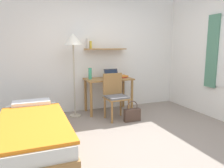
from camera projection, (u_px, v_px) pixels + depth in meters
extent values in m
plane|color=gray|center=(139.00, 143.00, 3.29)|extent=(5.28, 5.28, 0.00)
cube|color=white|center=(98.00, 53.00, 4.92)|extent=(4.40, 0.05, 2.60)
cube|color=#9E703D|center=(105.00, 49.00, 4.83)|extent=(0.94, 0.22, 0.02)
cube|color=silver|center=(88.00, 44.00, 4.71)|extent=(0.04, 0.12, 0.21)
cube|color=gold|center=(90.00, 45.00, 4.70)|extent=(0.03, 0.17, 0.16)
cube|color=#4C7F66|center=(212.00, 52.00, 4.33)|extent=(0.03, 0.28, 1.44)
cube|color=#9E703D|center=(34.00, 141.00, 3.04)|extent=(0.87, 2.02, 0.28)
cube|color=silver|center=(33.00, 126.00, 3.00)|extent=(0.83, 1.96, 0.16)
cube|color=orange|center=(33.00, 122.00, 2.87)|extent=(0.89, 1.66, 0.04)
cube|color=white|center=(31.00, 104.00, 3.70)|extent=(0.61, 0.28, 0.10)
cube|color=#9E703D|center=(108.00, 79.00, 4.77)|extent=(1.03, 0.55, 0.03)
cylinder|color=#9E703D|center=(91.00, 100.00, 4.46)|extent=(0.06, 0.06, 0.73)
cylinder|color=#9E703D|center=(132.00, 96.00, 4.80)|extent=(0.06, 0.06, 0.73)
cylinder|color=#9E703D|center=(86.00, 95.00, 4.88)|extent=(0.06, 0.06, 0.73)
cylinder|color=#9E703D|center=(123.00, 92.00, 5.22)|extent=(0.06, 0.06, 0.73)
cube|color=#9E703D|center=(117.00, 98.00, 4.30)|extent=(0.46, 0.44, 0.03)
cube|color=slate|center=(117.00, 97.00, 4.30)|extent=(0.43, 0.41, 0.04)
cube|color=#9E703D|center=(113.00, 84.00, 4.42)|extent=(0.41, 0.07, 0.43)
cylinder|color=#9E703D|center=(112.00, 113.00, 4.11)|extent=(0.04, 0.04, 0.42)
cylinder|color=#9E703D|center=(129.00, 110.00, 4.27)|extent=(0.04, 0.04, 0.42)
cylinder|color=#9E703D|center=(105.00, 108.00, 4.41)|extent=(0.04, 0.04, 0.42)
cylinder|color=#9E703D|center=(121.00, 106.00, 4.57)|extent=(0.04, 0.04, 0.42)
cylinder|color=#B2A893|center=(75.00, 115.00, 4.57)|extent=(0.24, 0.24, 0.02)
cylinder|color=#B2A893|center=(74.00, 81.00, 4.44)|extent=(0.03, 0.03, 1.46)
cone|color=silver|center=(73.00, 39.00, 4.30)|extent=(0.38, 0.38, 0.22)
cube|color=#2D2D33|center=(112.00, 78.00, 4.78)|extent=(0.33, 0.22, 0.01)
cube|color=#2D2D33|center=(111.00, 73.00, 4.82)|extent=(0.32, 0.11, 0.19)
cube|color=black|center=(111.00, 73.00, 4.81)|extent=(0.29, 0.09, 0.16)
cylinder|color=#42A87F|center=(90.00, 74.00, 4.63)|extent=(0.07, 0.07, 0.24)
cube|color=#D13D38|center=(123.00, 77.00, 4.92)|extent=(0.14, 0.20, 0.02)
cube|color=orange|center=(123.00, 76.00, 4.91)|extent=(0.17, 0.23, 0.03)
cube|color=#4C382D|center=(132.00, 115.00, 4.24)|extent=(0.33, 0.11, 0.25)
torus|color=#4C382D|center=(132.00, 107.00, 4.21)|extent=(0.23, 0.02, 0.23)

